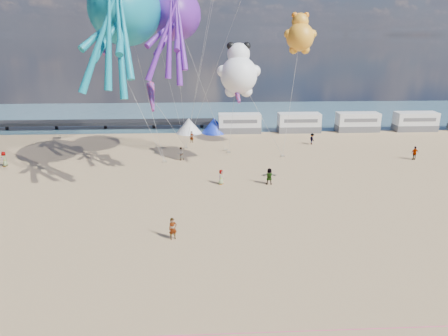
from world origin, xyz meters
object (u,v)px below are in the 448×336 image
motorhome_0 (239,123)px  beachgoer_6 (221,177)px  motorhome_1 (299,123)px  sandbag_c (283,156)px  beachgoer_4 (269,176)px  sandbag_b (226,150)px  beachgoer_0 (4,159)px  sandbag_d (229,152)px  motorhome_2 (358,122)px  windsock_right (152,97)px  standing_person (173,229)px  beachgoer_1 (181,154)px  tent_white (189,126)px  motorhome_3 (415,121)px  sandbag_a (165,162)px  windsock_mid (235,86)px  windsock_left (109,42)px  kite_panda (239,75)px  kite_teddy_orange (300,37)px  kite_octopus_purple (175,14)px  kite_octopus_teal (125,9)px  beachgoer_5 (192,137)px  sandbag_e (186,148)px  tent_blue (214,125)px  beachgoer_2 (312,139)px

motorhome_0 → beachgoer_6: bearing=-99.6°
motorhome_1 → sandbag_c: 14.72m
beachgoer_4 → sandbag_b: 13.42m
beachgoer_0 → sandbag_d: bearing=106.7°
motorhome_2 → windsock_right: windsock_right is taller
standing_person → beachgoer_1: bearing=70.7°
tent_white → beachgoer_0: (-21.13, -15.82, -0.31)m
motorhome_3 → sandbag_a: (-38.94, -15.30, -1.39)m
tent_white → windsock_mid: (6.06, -16.09, 8.02)m
motorhome_3 → windsock_left: 48.39m
beachgoer_4 → sandbag_c: bearing=-107.0°
tent_white → beachgoer_6: 23.38m
motorhome_0 → beachgoer_0: (-29.13, -15.82, -0.61)m
kite_panda → kite_teddy_orange: bearing=46.6°
motorhome_0 → windsock_left: size_ratio=0.95×
windsock_right → kite_octopus_purple: bearing=49.1°
sandbag_a → kite_octopus_teal: size_ratio=0.04×
motorhome_3 → beachgoer_5: (-35.89, -5.96, -0.67)m
beachgoer_1 → sandbag_c: (12.89, 0.67, -0.72)m
sandbag_e → sandbag_a: bearing=-111.2°
kite_panda → beachgoer_1: bearing=173.0°
sandbag_d → sandbag_a: bearing=-155.1°
sandbag_e → kite_panda: 14.31m
tent_blue → standing_person: 34.85m
sandbag_c → motorhome_0: bearing=107.6°
motorhome_3 → kite_octopus_purple: (-37.08, -13.98, 15.43)m
motorhome_1 → kite_octopus_purple: 27.58m
beachgoer_4 → kite_panda: (-2.71, 6.66, 9.62)m
sandbag_e → windsock_mid: (6.14, -6.87, 9.11)m
beachgoer_4 → windsock_left: 24.38m
beachgoer_1 → motorhome_1: bearing=-171.6°
motorhome_0 → standing_person: size_ratio=3.84×
beachgoer_2 → beachgoer_5: 17.14m
sandbag_d → sandbag_e: size_ratio=1.00×
motorhome_0 → windsock_mid: size_ratio=1.03×
beachgoer_2 → sandbag_c: bearing=124.8°
motorhome_1 → beachgoer_6: (-13.39, -23.01, -0.72)m
beachgoer_2 → tent_white: bearing=52.6°
windsock_left → sandbag_a: bearing=-26.6°
sandbag_a → windsock_left: (-6.08, 2.65, 13.81)m
beachgoer_0 → kite_teddy_orange: kite_teddy_orange is taller
sandbag_a → sandbag_e: bearing=68.8°
sandbag_a → sandbag_c: same height
kite_octopus_purple → motorhome_1: bearing=56.2°
kite_octopus_purple → sandbag_e: bearing=102.5°
standing_person → sandbag_d: size_ratio=3.43×
beachgoer_6 → kite_panda: size_ratio=0.22×
tent_white → beachgoer_2: (17.65, -7.74, -0.41)m
sandbag_e → motorhome_0: bearing=48.8°
beachgoer_1 → windsock_left: (-7.99, 1.74, 13.09)m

